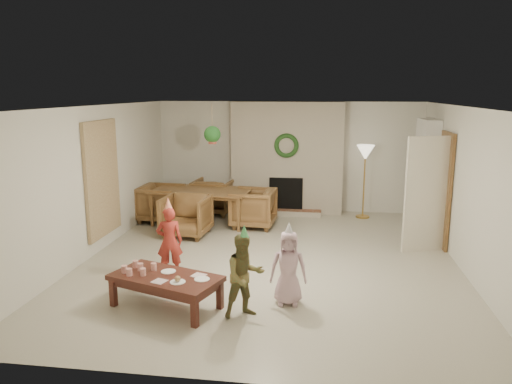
% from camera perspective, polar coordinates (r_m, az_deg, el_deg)
% --- Properties ---
extents(floor, '(7.00, 7.00, 0.00)m').
position_cam_1_polar(floor, '(8.16, 1.71, -7.87)').
color(floor, '#B7B29E').
rests_on(floor, ground).
extents(ceiling, '(7.00, 7.00, 0.00)m').
position_cam_1_polar(ceiling, '(7.69, 1.82, 9.96)').
color(ceiling, white).
rests_on(ceiling, wall_back).
extents(wall_back, '(7.00, 0.00, 7.00)m').
position_cam_1_polar(wall_back, '(11.27, 3.73, 4.15)').
color(wall_back, silver).
rests_on(wall_back, floor).
extents(wall_front, '(7.00, 0.00, 7.00)m').
position_cam_1_polar(wall_front, '(4.48, -3.21, -7.74)').
color(wall_front, silver).
rests_on(wall_front, floor).
extents(wall_left, '(0.00, 7.00, 7.00)m').
position_cam_1_polar(wall_left, '(8.68, -18.33, 1.27)').
color(wall_left, silver).
rests_on(wall_left, floor).
extents(wall_right, '(0.00, 7.00, 7.00)m').
position_cam_1_polar(wall_right, '(8.08, 23.42, 0.14)').
color(wall_right, silver).
rests_on(wall_right, floor).
extents(fireplace_mass, '(2.50, 0.40, 2.50)m').
position_cam_1_polar(fireplace_mass, '(11.07, 3.65, 4.01)').
color(fireplace_mass, '#4F2015').
rests_on(fireplace_mass, floor).
extents(fireplace_hearth, '(1.60, 0.30, 0.12)m').
position_cam_1_polar(fireplace_hearth, '(10.96, 3.42, -2.41)').
color(fireplace_hearth, brown).
rests_on(fireplace_hearth, floor).
extents(fireplace_firebox, '(0.75, 0.12, 0.75)m').
position_cam_1_polar(fireplace_firebox, '(11.03, 3.52, -0.23)').
color(fireplace_firebox, black).
rests_on(fireplace_firebox, floor).
extents(fireplace_wreath, '(0.54, 0.10, 0.54)m').
position_cam_1_polar(fireplace_wreath, '(10.81, 3.57, 5.43)').
color(fireplace_wreath, '#194018').
rests_on(fireplace_wreath, fireplace_mass).
extents(floor_lamp_base, '(0.30, 0.30, 0.03)m').
position_cam_1_polar(floor_lamp_base, '(11.02, 12.34, -2.82)').
color(floor_lamp_base, gold).
rests_on(floor_lamp_base, floor).
extents(floor_lamp_post, '(0.03, 0.03, 1.44)m').
position_cam_1_polar(floor_lamp_post, '(10.86, 12.51, 0.90)').
color(floor_lamp_post, gold).
rests_on(floor_lamp_post, floor).
extents(floor_lamp_shade, '(0.38, 0.38, 0.32)m').
position_cam_1_polar(floor_lamp_shade, '(10.76, 12.67, 4.52)').
color(floor_lamp_shade, beige).
rests_on(floor_lamp_shade, floor_lamp_post).
extents(bookshelf_carcass, '(0.30, 1.00, 2.20)m').
position_cam_1_polar(bookshelf_carcass, '(10.27, 19.19, 1.92)').
color(bookshelf_carcass, white).
rests_on(bookshelf_carcass, floor).
extents(bookshelf_shelf_a, '(0.30, 0.92, 0.03)m').
position_cam_1_polar(bookshelf_shelf_a, '(10.39, 18.84, -1.61)').
color(bookshelf_shelf_a, white).
rests_on(bookshelf_shelf_a, bookshelf_carcass).
extents(bookshelf_shelf_b, '(0.30, 0.92, 0.03)m').
position_cam_1_polar(bookshelf_shelf_b, '(10.31, 18.99, 0.56)').
color(bookshelf_shelf_b, white).
rests_on(bookshelf_shelf_b, bookshelf_carcass).
extents(bookshelf_shelf_c, '(0.30, 0.92, 0.03)m').
position_cam_1_polar(bookshelf_shelf_c, '(10.25, 19.14, 2.75)').
color(bookshelf_shelf_c, white).
rests_on(bookshelf_shelf_c, bookshelf_carcass).
extents(bookshelf_shelf_d, '(0.30, 0.92, 0.03)m').
position_cam_1_polar(bookshelf_shelf_d, '(10.20, 19.29, 4.97)').
color(bookshelf_shelf_d, white).
rests_on(bookshelf_shelf_d, bookshelf_carcass).
extents(books_row_lower, '(0.20, 0.40, 0.24)m').
position_cam_1_polar(books_row_lower, '(10.22, 18.93, -1.03)').
color(books_row_lower, '#A61E2C').
rests_on(books_row_lower, bookshelf_shelf_a).
extents(books_row_mid, '(0.20, 0.44, 0.24)m').
position_cam_1_polar(books_row_mid, '(10.33, 18.88, 1.37)').
color(books_row_mid, '#294999').
rests_on(books_row_mid, bookshelf_shelf_b).
extents(books_row_upper, '(0.20, 0.36, 0.22)m').
position_cam_1_polar(books_row_upper, '(10.13, 19.18, 3.39)').
color(books_row_upper, '#B27926').
rests_on(books_row_upper, bookshelf_shelf_c).
extents(door_frame, '(0.05, 0.86, 2.04)m').
position_cam_1_polar(door_frame, '(9.25, 21.15, 0.24)').
color(door_frame, brown).
rests_on(door_frame, floor).
extents(door_leaf, '(0.77, 0.32, 2.00)m').
position_cam_1_polar(door_leaf, '(8.81, 19.28, -0.30)').
color(door_leaf, beige).
rests_on(door_leaf, floor).
extents(curtain_panel, '(0.06, 1.20, 2.00)m').
position_cam_1_polar(curtain_panel, '(8.84, -17.53, 1.50)').
color(curtain_panel, tan).
rests_on(curtain_panel, wall_left).
extents(dining_table, '(2.11, 1.27, 0.71)m').
position_cam_1_polar(dining_table, '(10.25, -6.44, -1.75)').
color(dining_table, brown).
rests_on(dining_table, floor).
extents(dining_chair_near, '(0.90, 0.92, 0.79)m').
position_cam_1_polar(dining_chair_near, '(9.43, -8.17, -2.77)').
color(dining_chair_near, brown).
rests_on(dining_chair_near, floor).
extents(dining_chair_far, '(0.90, 0.92, 0.79)m').
position_cam_1_polar(dining_chair_far, '(11.07, -4.98, -0.51)').
color(dining_chair_far, brown).
rests_on(dining_chair_far, floor).
extents(dining_chair_left, '(0.92, 0.90, 0.79)m').
position_cam_1_polar(dining_chair_left, '(10.56, -11.05, -1.29)').
color(dining_chair_left, brown).
rests_on(dining_chair_left, floor).
extents(dining_chair_right, '(0.92, 0.90, 0.79)m').
position_cam_1_polar(dining_chair_right, '(9.95, -0.34, -1.87)').
color(dining_chair_right, brown).
rests_on(dining_chair_right, floor).
extents(hanging_plant_cord, '(0.01, 0.01, 0.70)m').
position_cam_1_polar(hanging_plant_cord, '(9.41, -5.15, 8.12)').
color(hanging_plant_cord, tan).
rests_on(hanging_plant_cord, ceiling).
extents(hanging_plant_pot, '(0.16, 0.16, 0.12)m').
position_cam_1_polar(hanging_plant_pot, '(9.43, -5.11, 6.00)').
color(hanging_plant_pot, brown).
rests_on(hanging_plant_pot, hanging_plant_cord).
extents(hanging_plant_foliage, '(0.32, 0.32, 0.32)m').
position_cam_1_polar(hanging_plant_foliage, '(9.42, -5.13, 6.72)').
color(hanging_plant_foliage, '#194D1B').
rests_on(hanging_plant_foliage, hanging_plant_pot).
extents(coffee_table_top, '(1.55, 1.12, 0.06)m').
position_cam_1_polar(coffee_table_top, '(6.43, -10.51, -9.85)').
color(coffee_table_top, '#4A2118').
rests_on(coffee_table_top, floor).
extents(coffee_table_apron, '(1.41, 0.98, 0.09)m').
position_cam_1_polar(coffee_table_apron, '(6.46, -10.48, -10.47)').
color(coffee_table_apron, '#4A2118').
rests_on(coffee_table_apron, floor).
extents(coffee_leg_fl, '(0.10, 0.10, 0.37)m').
position_cam_1_polar(coffee_leg_fl, '(6.70, -16.34, -11.20)').
color(coffee_leg_fl, '#4A2118').
rests_on(coffee_leg_fl, floor).
extents(coffee_leg_fr, '(0.10, 0.10, 0.37)m').
position_cam_1_polar(coffee_leg_fr, '(5.96, -7.17, -13.80)').
color(coffee_leg_fr, '#4A2118').
rests_on(coffee_leg_fr, floor).
extents(coffee_leg_bl, '(0.10, 0.10, 0.37)m').
position_cam_1_polar(coffee_leg_bl, '(7.09, -13.14, -9.73)').
color(coffee_leg_bl, '#4A2118').
rests_on(coffee_leg_bl, floor).
extents(coffee_leg_br, '(0.10, 0.10, 0.37)m').
position_cam_1_polar(coffee_leg_br, '(6.39, -4.23, -11.90)').
color(coffee_leg_br, '#4A2118').
rests_on(coffee_leg_br, floor).
extents(cup_a, '(0.10, 0.10, 0.10)m').
position_cam_1_polar(cup_a, '(6.61, -15.13, -8.69)').
color(cup_a, white).
rests_on(cup_a, coffee_table_top).
extents(cup_b, '(0.10, 0.10, 0.10)m').
position_cam_1_polar(cup_b, '(6.76, -13.90, -8.16)').
color(cup_b, white).
rests_on(cup_b, coffee_table_top).
extents(cup_c, '(0.10, 0.10, 0.10)m').
position_cam_1_polar(cup_c, '(6.49, -14.60, -9.05)').
color(cup_c, white).
rests_on(cup_c, coffee_table_top).
extents(cup_d, '(0.10, 0.10, 0.10)m').
position_cam_1_polar(cup_d, '(6.64, -13.36, -8.50)').
color(cup_d, white).
rests_on(cup_d, coffee_table_top).
extents(cup_e, '(0.10, 0.10, 0.10)m').
position_cam_1_polar(cup_e, '(6.46, -13.08, -9.08)').
color(cup_e, white).
rests_on(cup_e, coffee_table_top).
extents(cup_f, '(0.10, 0.10, 0.10)m').
position_cam_1_polar(cup_f, '(6.61, -11.87, -8.53)').
color(cup_f, white).
rests_on(cup_f, coffee_table_top).
extents(plate_a, '(0.25, 0.25, 0.01)m').
position_cam_1_polar(plate_a, '(6.54, -10.20, -9.11)').
color(plate_a, white).
rests_on(plate_a, coffee_table_top).
extents(plate_b, '(0.25, 0.25, 0.01)m').
position_cam_1_polar(plate_b, '(6.18, -9.14, -10.33)').
color(plate_b, white).
rests_on(plate_b, coffee_table_top).
extents(plate_c, '(0.25, 0.25, 0.01)m').
position_cam_1_polar(plate_c, '(6.23, -6.33, -10.07)').
color(plate_c, white).
rests_on(plate_c, coffee_table_top).
extents(food_scoop, '(0.10, 0.10, 0.08)m').
position_cam_1_polar(food_scoop, '(6.17, -9.15, -9.97)').
color(food_scoop, tan).
rests_on(food_scoop, plate_b).
extents(napkin_left, '(0.21, 0.21, 0.01)m').
position_cam_1_polar(napkin_left, '(6.24, -11.22, -10.19)').
color(napkin_left, '#DDA3AE').
rests_on(napkin_left, coffee_table_top).
extents(napkin_right, '(0.21, 0.21, 0.01)m').
position_cam_1_polar(napkin_right, '(6.35, -6.72, -9.65)').
color(napkin_right, '#DDA3AE').
rests_on(napkin_right, coffee_table_top).
extents(child_red, '(0.44, 0.35, 1.06)m').
position_cam_1_polar(child_red, '(7.44, -10.07, -5.72)').
color(child_red, '#A12B22').
rests_on(child_red, floor).
extents(party_hat_red, '(0.16, 0.16, 0.20)m').
position_cam_1_polar(party_hat_red, '(7.29, -10.23, -1.41)').
color(party_hat_red, '#EAB24E').
rests_on(party_hat_red, child_red).
extents(child_plaid, '(0.64, 0.60, 1.05)m').
position_cam_1_polar(child_plaid, '(6.05, -1.36, -9.77)').
color(child_plaid, brown).
rests_on(child_plaid, floor).
extents(party_hat_plaid, '(0.14, 0.14, 0.17)m').
position_cam_1_polar(party_hat_plaid, '(5.86, -1.38, -4.65)').
color(party_hat_plaid, '#47A759').
rests_on(party_hat_plaid, child_plaid).
extents(child_pink, '(0.50, 0.35, 0.98)m').
position_cam_1_polar(child_pink, '(6.41, 3.80, -8.84)').
color(child_pink, '#CCA3B3').
rests_on(child_pink, floor).
extents(party_hat_pink, '(0.14, 0.14, 0.18)m').
position_cam_1_polar(party_hat_pink, '(6.24, 3.87, -4.27)').
color(party_hat_pink, silver).
rests_on(party_hat_pink, child_pink).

